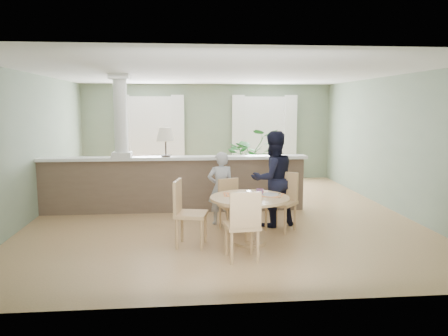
{
  "coord_description": "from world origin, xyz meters",
  "views": [
    {
      "loc": [
        -0.7,
        -8.39,
        2.1
      ],
      "look_at": [
        -0.01,
        -1.0,
        1.04
      ],
      "focal_mm": 35.0,
      "sensor_mm": 36.0,
      "label": 1
    }
  ],
  "objects": [
    {
      "name": "chair_near",
      "position": [
        0.09,
        -2.72,
        0.54
      ],
      "size": [
        0.49,
        0.49,
        0.98
      ],
      "rotation": [
        0.0,
        0.0,
        3.24
      ],
      "color": "tan",
      "rests_on": "ground"
    },
    {
      "name": "room_shell",
      "position": [
        -0.03,
        0.63,
        1.81
      ],
      "size": [
        7.02,
        8.02,
        2.71
      ],
      "color": "gray",
      "rests_on": "ground"
    },
    {
      "name": "houseplant",
      "position": [
        1.04,
        2.83,
        0.76
      ],
      "size": [
        1.63,
        1.5,
        1.52
      ],
      "primitive_type": "imported",
      "rotation": [
        0.0,
        0.0,
        0.26
      ],
      "color": "#265F28",
      "rests_on": "ground"
    },
    {
      "name": "chair_far_boy",
      "position": [
        0.09,
        -1.16,
        0.48
      ],
      "size": [
        0.49,
        0.49,
        0.87
      ],
      "rotation": [
        0.0,
        0.0,
        0.31
      ],
      "color": "tan",
      "rests_on": "ground"
    },
    {
      "name": "man_person",
      "position": [
        0.84,
        -0.99,
        0.84
      ],
      "size": [
        0.97,
        0.86,
        1.67
      ],
      "primitive_type": "imported",
      "rotation": [
        0.0,
        0.0,
        3.47
      ],
      "color": "black",
      "rests_on": "ground"
    },
    {
      "name": "pony_wall",
      "position": [
        -0.99,
        0.2,
        0.71
      ],
      "size": [
        5.32,
        0.38,
        2.7
      ],
      "color": "brown",
      "rests_on": "ground"
    },
    {
      "name": "child_person",
      "position": [
        -0.05,
        -0.81,
        0.65
      ],
      "size": [
        0.51,
        0.37,
        1.3
      ],
      "primitive_type": "imported",
      "rotation": [
        0.0,
        0.0,
        3.27
      ],
      "color": "#A2A2A8",
      "rests_on": "ground"
    },
    {
      "name": "chair_side",
      "position": [
        -0.68,
        -1.98,
        0.55
      ],
      "size": [
        0.54,
        0.54,
        1.01
      ],
      "rotation": [
        0.0,
        0.0,
        1.37
      ],
      "color": "tan",
      "rests_on": "ground"
    },
    {
      "name": "sofa",
      "position": [
        -1.28,
        1.53,
        0.47
      ],
      "size": [
        3.43,
        2.04,
        0.94
      ],
      "primitive_type": "imported",
      "rotation": [
        0.0,
        0.0,
        -0.26
      ],
      "color": "#876549",
      "rests_on": "ground"
    },
    {
      "name": "ground",
      "position": [
        0.0,
        0.0,
        0.0
      ],
      "size": [
        8.0,
        8.0,
        0.0
      ],
      "primitive_type": "plane",
      "color": "tan",
      "rests_on": "ground"
    },
    {
      "name": "dining_table",
      "position": [
        0.3,
        -1.94,
        0.58
      ],
      "size": [
        1.2,
        1.2,
        0.82
      ],
      "rotation": [
        0.0,
        0.0,
        -0.04
      ],
      "color": "tan",
      "rests_on": "ground"
    },
    {
      "name": "chair_far_man",
      "position": [
        0.97,
        -1.25,
        0.54
      ],
      "size": [
        0.62,
        0.62,
        0.98
      ],
      "rotation": [
        0.0,
        0.0,
        -0.7
      ],
      "color": "tan",
      "rests_on": "ground"
    }
  ]
}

